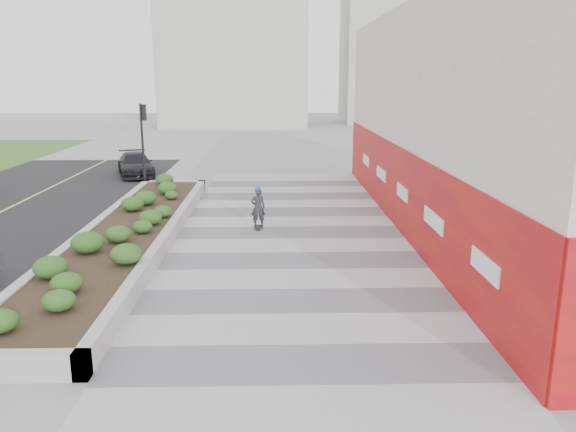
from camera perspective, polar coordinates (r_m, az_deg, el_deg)
name	(u,v)px	position (r m, az deg, el deg)	size (l,w,h in m)	color
ground	(301,332)	(12.57, 1.37, -11.74)	(160.00, 160.00, 0.00)	gray
walkway	(296,284)	(15.33, 0.83, -6.88)	(8.00, 36.00, 0.01)	#A8A8AD
building	(483,119)	(21.71, 19.22, 9.25)	(6.04, 24.08, 8.00)	beige
planter	(129,231)	(19.63, -15.90, -1.49)	(3.00, 18.00, 0.90)	#9E9EA0
traffic_signal_near	(143,132)	(29.70, -14.49, 8.25)	(0.33, 0.28, 4.20)	black
distant_bldg_north_l	(235,36)	(66.63, -5.45, 17.71)	(16.00, 12.00, 20.00)	#ADAAA3
distant_bldg_north_r	(402,22)	(73.30, 11.50, 18.71)	(14.00, 10.00, 24.00)	#ADAAA3
manhole_cover	(315,283)	(15.35, 2.71, -6.86)	(0.44, 0.44, 0.01)	#595654
skateboarder	(258,208)	(20.59, -3.06, 0.87)	(0.57, 0.73, 1.61)	beige
car_dark	(136,164)	(33.26, -15.23, 5.09)	(1.81, 4.46, 1.30)	black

